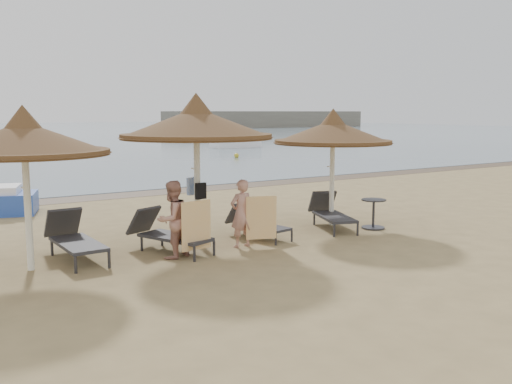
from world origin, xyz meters
TOP-DOWN VIEW (x-y plane):
  - ground at (0.00, 0.00)m, footprint 160.00×160.00m
  - wet_sand_strip at (0.00, 9.40)m, footprint 200.00×1.60m
  - palapa_left at (-3.73, 1.09)m, footprint 3.05×3.05m
  - palapa_center at (-0.16, 1.33)m, footprint 3.33×3.33m
  - palapa_right at (3.68, 1.33)m, footprint 3.01×3.01m
  - lounger_far_left at (-2.82, 1.54)m, footprint 0.74×2.10m
  - lounger_near_left at (-1.04, 1.08)m, footprint 1.31×2.07m
  - lounger_near_right at (1.26, 1.19)m, footprint 0.87×1.78m
  - lounger_far_right at (3.44, 1.07)m, footprint 1.27×2.04m
  - side_table at (4.26, 0.41)m, footprint 0.61×0.61m
  - person_left at (-1.16, 0.48)m, footprint 0.97×0.81m
  - person_right at (0.47, 0.52)m, footprint 0.80×0.54m
  - towel_left at (-0.81, 0.13)m, footprint 0.70×0.12m
  - towel_right at (0.82, 0.27)m, footprint 0.63×0.25m
  - bag_patterned at (-0.16, 1.51)m, footprint 0.31×0.14m
  - bag_dark at (-0.16, 1.17)m, footprint 0.26×0.11m
  - buoy_mid at (2.73, 29.83)m, footprint 0.38×0.38m
  - buoy_right at (12.70, 21.08)m, footprint 0.31×0.31m

SIDE VIEW (x-z plane):
  - ground at x=0.00m, z-range 0.00..0.00m
  - wet_sand_strip at x=0.00m, z-range 0.00..0.01m
  - buoy_right at x=12.70m, z-range 0.00..0.31m
  - buoy_mid at x=2.73m, z-range 0.00..0.38m
  - lounger_near_right at x=1.26m, z-range -0.04..0.73m
  - side_table at x=4.26m, z-range -0.02..0.72m
  - lounger_far_right at x=3.44m, z-range -0.04..0.82m
  - lounger_near_left at x=-1.04m, z-range -0.04..0.84m
  - lounger_far_left at x=-2.82m, z-range -0.05..0.88m
  - towel_right at x=0.82m, z-range 0.18..1.11m
  - towel_left at x=-0.81m, z-range 0.19..1.17m
  - person_right at x=0.47m, z-range 0.00..1.71m
  - person_left at x=-1.16m, z-range 0.00..1.80m
  - bag_dark at x=-0.16m, z-range 1.02..1.37m
  - bag_patterned at x=-0.16m, z-range 1.07..1.45m
  - palapa_right at x=3.68m, z-range 0.88..3.86m
  - palapa_left at x=-3.73m, z-range 0.90..3.92m
  - palapa_center at x=-0.16m, z-range 0.98..4.28m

